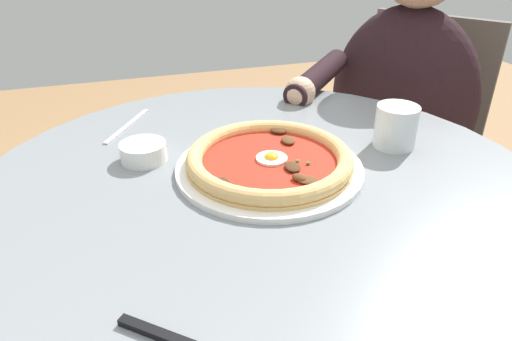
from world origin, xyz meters
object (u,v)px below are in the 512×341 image
object	(u,v)px
diner_person	(391,161)
pizza_on_plate	(270,161)
ramekin_capers	(143,151)
fork_utensil	(128,125)
water_glass	(395,129)
cafe_chair_diner	(409,138)
dining_table	(260,256)

from	to	relation	value
diner_person	pizza_on_plate	bearing A→B (deg)	-143.23
ramekin_capers	fork_utensil	world-z (taller)	ramekin_capers
water_glass	cafe_chair_diner	xyz separation A→B (m)	(0.36, 0.43, -0.27)
water_glass	cafe_chair_diner	size ratio (longest dim) A/B	0.09
water_glass	ramekin_capers	xyz separation A→B (m)	(-0.44, 0.08, -0.02)
dining_table	diner_person	distance (m)	0.67
dining_table	water_glass	bearing A→B (deg)	12.59
diner_person	cafe_chair_diner	size ratio (longest dim) A/B	1.29
diner_person	ramekin_capers	bearing A→B (deg)	-158.57
dining_table	cafe_chair_diner	world-z (taller)	cafe_chair_diner
dining_table	fork_utensil	size ratio (longest dim) A/B	6.08
dining_table	water_glass	distance (m)	0.33
pizza_on_plate	water_glass	xyz separation A→B (m)	(0.25, 0.02, 0.02)
pizza_on_plate	fork_utensil	world-z (taller)	pizza_on_plate
ramekin_capers	dining_table	bearing A→B (deg)	-39.89
pizza_on_plate	fork_utensil	size ratio (longest dim) A/B	2.01
dining_table	water_glass	world-z (taller)	water_glass
fork_utensil	cafe_chair_diner	distance (m)	0.88
ramekin_capers	diner_person	world-z (taller)	diner_person
fork_utensil	pizza_on_plate	bearing A→B (deg)	-50.46
water_glass	diner_person	xyz separation A→B (m)	(0.25, 0.35, -0.28)
water_glass	cafe_chair_diner	bearing A→B (deg)	50.09
dining_table	ramekin_capers	bearing A→B (deg)	140.11
dining_table	pizza_on_plate	size ratio (longest dim) A/B	3.02
ramekin_capers	diner_person	xyz separation A→B (m)	(0.69, 0.27, -0.27)
pizza_on_plate	water_glass	size ratio (longest dim) A/B	4.04
pizza_on_plate	diner_person	distance (m)	0.67
fork_utensil	diner_person	distance (m)	0.76
fork_utensil	water_glass	bearing A→B (deg)	-27.07
pizza_on_plate	cafe_chair_diner	bearing A→B (deg)	36.85
pizza_on_plate	cafe_chair_diner	distance (m)	0.80
dining_table	fork_utensil	distance (m)	0.38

